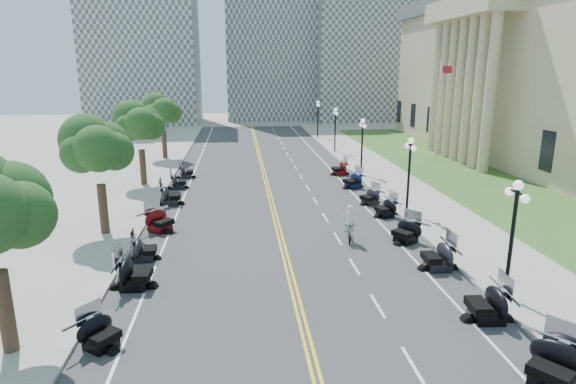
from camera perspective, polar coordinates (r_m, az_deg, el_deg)
name	(u,v)px	position (r m, az deg, el deg)	size (l,w,h in m)	color
ground	(281,241)	(26.97, -0.80, -5.78)	(160.00, 160.00, 0.00)	gray
road	(270,195)	(36.49, -2.20, -0.37)	(16.00, 90.00, 0.01)	#333335
centerline_yellow_a	(268,195)	(36.48, -2.39, -0.36)	(0.12, 90.00, 0.00)	yellow
centerline_yellow_b	(271,195)	(36.49, -2.01, -0.35)	(0.12, 90.00, 0.00)	yellow
edge_line_north	(352,193)	(37.43, 7.62, -0.09)	(0.12, 90.00, 0.00)	white
edge_line_south	(184,197)	(36.66, -12.23, -0.61)	(0.12, 90.00, 0.00)	white
lane_dash_3	(412,364)	(17.04, 14.53, -19.17)	(0.12, 2.00, 0.00)	white
lane_dash_4	(378,306)	(20.30, 10.57, -13.11)	(0.12, 2.00, 0.00)	white
lane_dash_5	(354,266)	(23.79, 7.87, -8.74)	(0.12, 2.00, 0.00)	white
lane_dash_6	(338,238)	(27.41, 5.90, -5.49)	(0.12, 2.00, 0.00)	white
lane_dash_7	(325,217)	(31.13, 4.42, -3.00)	(0.12, 2.00, 0.00)	white
lane_dash_8	(315,201)	(34.91, 3.26, -1.05)	(0.12, 2.00, 0.00)	white
lane_dash_9	(308,188)	(38.74, 2.33, 0.52)	(0.12, 2.00, 0.00)	white
lane_dash_10	(301,177)	(42.59, 1.57, 1.81)	(0.12, 2.00, 0.00)	white
lane_dash_11	(296,168)	(46.48, 0.93, 2.88)	(0.12, 2.00, 0.00)	white
lane_dash_12	(291,160)	(50.38, 0.39, 3.79)	(0.12, 2.00, 0.00)	white
lane_dash_13	(287,154)	(54.29, -0.07, 4.56)	(0.12, 2.00, 0.00)	white
lane_dash_14	(284,148)	(58.22, -0.47, 5.23)	(0.12, 2.00, 0.00)	white
lane_dash_15	(281,143)	(62.15, -0.82, 5.82)	(0.12, 2.00, 0.00)	white
lane_dash_16	(279,139)	(66.09, -1.13, 6.33)	(0.12, 2.00, 0.00)	white
lane_dash_17	(276,135)	(70.04, -1.40, 6.79)	(0.12, 2.00, 0.00)	white
lane_dash_18	(274,131)	(74.00, -1.65, 7.20)	(0.12, 2.00, 0.00)	white
lane_dash_19	(272,128)	(77.96, -1.87, 7.57)	(0.12, 2.00, 0.00)	white
sidewalk_north	(404,191)	(38.56, 13.56, 0.15)	(5.00, 90.00, 0.15)	#9E9991
sidewalk_south	(127,198)	(37.33, -18.50, -0.66)	(5.00, 90.00, 0.15)	#9E9991
lawn	(447,169)	(48.39, 18.31, 2.65)	(9.00, 60.00, 0.10)	#356023
civic_building	(574,73)	(58.31, 30.80, 12.05)	(26.00, 51.00, 17.80)	#BCAD8E
distant_block_a	(143,46)	(88.70, -16.82, 16.22)	(18.00, 14.00, 26.00)	gray
distant_block_b	(270,37)	(93.59, -2.17, 17.90)	(16.00, 12.00, 30.00)	gray
distant_block_c	(368,59)	(93.42, 9.48, 15.27)	(20.00, 14.00, 22.00)	gray
street_lamp_1	(511,241)	(21.41, 24.97, -5.25)	(0.50, 1.20, 4.90)	black
street_lamp_2	(409,176)	(31.87, 14.12, 1.82)	(0.50, 1.20, 4.90)	black
street_lamp_3	(362,147)	(43.13, 8.76, 5.31)	(0.50, 1.20, 4.90)	black
street_lamp_4	(335,130)	(54.71, 5.61, 7.31)	(0.50, 1.20, 4.90)	black
street_lamp_5	(318,119)	(66.44, 3.56, 8.60)	(0.50, 1.20, 4.90)	black
flagpole	(439,113)	(51.54, 17.46, 8.97)	(1.10, 0.20, 10.00)	silver
tree_2	(98,154)	(28.67, -21.61, 4.25)	(4.80, 4.80, 9.20)	#235619
tree_3	(140,128)	(40.23, -17.14, 7.28)	(4.80, 4.80, 9.20)	#235619
tree_4	(163,114)	(52.00, -14.65, 8.93)	(4.80, 4.80, 9.20)	#235619
motorcycle_n_2	(555,363)	(17.20, 29.12, -17.33)	(2.23, 2.23, 1.56)	black
motorcycle_n_3	(488,302)	(20.10, 22.58, -11.95)	(2.17, 2.17, 1.52)	black
motorcycle_n_4	(438,255)	(24.10, 17.38, -7.09)	(2.13, 2.13, 1.49)	black
motorcycle_n_5	(406,230)	(27.27, 13.82, -4.41)	(2.01, 2.01, 1.41)	black
motorcycle_n_6	(386,207)	(31.64, 11.53, -1.75)	(1.88, 1.88, 1.32)	black
motorcycle_n_7	(370,196)	(34.37, 9.69, -0.43)	(1.78, 1.78, 1.24)	black
motorcycle_n_8	(353,180)	(38.80, 7.71, 1.47)	(2.00, 2.00, 1.40)	black
motorcycle_n_9	(340,168)	(43.51, 6.14, 2.90)	(1.94, 1.94, 1.36)	#590A0C
motorcycle_s_3	(100,331)	(18.23, -21.41, -15.12)	(1.78, 1.78, 1.25)	black
motorcycle_s_4	(134,271)	(22.18, -17.77, -8.95)	(2.21, 2.21, 1.55)	black
motorcycle_s_5	(144,248)	(25.16, -16.70, -6.38)	(1.83, 1.83, 1.28)	black
motorcycle_s_6	(160,220)	(29.22, -14.96, -3.17)	(2.08, 2.08, 1.45)	#590A0C
motorcycle_s_7	(170,194)	(34.69, -13.79, -0.26)	(2.20, 2.20, 1.54)	black
motorcycle_s_8	(178,181)	(39.27, -12.88, 1.34)	(1.90, 1.90, 1.33)	black
motorcycle_s_9	(186,171)	(43.00, -11.99, 2.50)	(1.89, 1.89, 1.33)	black
bicycle	(349,232)	(26.82, 7.26, -4.72)	(0.54, 1.90, 1.14)	#A51414
cyclist_rider	(350,207)	(26.38, 7.36, -1.74)	(0.64, 0.42, 1.76)	white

